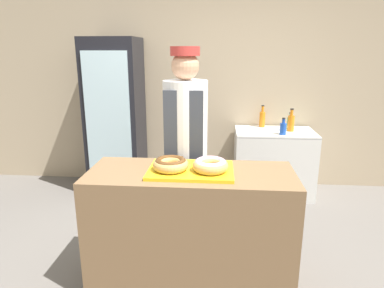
{
  "coord_description": "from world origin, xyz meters",
  "views": [
    {
      "loc": [
        0.2,
        -2.31,
        1.74
      ],
      "look_at": [
        0.0,
        0.1,
        1.08
      ],
      "focal_mm": 32.0,
      "sensor_mm": 36.0,
      "label": 1
    }
  ],
  "objects_px": {
    "serving_tray": "(191,170)",
    "bottle_orange": "(291,122)",
    "donut_chocolate_glaze": "(171,164)",
    "donut_light_glaze": "(210,165)",
    "brownie_back_right": "(208,160)",
    "beverage_fridge": "(116,117)",
    "bottle_orange_b": "(262,119)",
    "bottle_green": "(290,123)",
    "chest_freezer": "(273,162)",
    "baker_person": "(185,145)",
    "brownie_back_left": "(178,159)",
    "bottle_blue": "(283,128)"
  },
  "relations": [
    {
      "from": "bottle_blue",
      "to": "baker_person",
      "type": "bearing_deg",
      "value": -134.57
    },
    {
      "from": "chest_freezer",
      "to": "brownie_back_left",
      "type": "bearing_deg",
      "value": -121.31
    },
    {
      "from": "serving_tray",
      "to": "bottle_orange_b",
      "type": "relative_size",
      "value": 2.19
    },
    {
      "from": "brownie_back_left",
      "to": "chest_freezer",
      "type": "bearing_deg",
      "value": 58.69
    },
    {
      "from": "serving_tray",
      "to": "bottle_blue",
      "type": "relative_size",
      "value": 3.09
    },
    {
      "from": "donut_chocolate_glaze",
      "to": "baker_person",
      "type": "bearing_deg",
      "value": 85.55
    },
    {
      "from": "donut_light_glaze",
      "to": "brownie_back_left",
      "type": "distance_m",
      "value": 0.32
    },
    {
      "from": "bottle_orange_b",
      "to": "donut_light_glaze",
      "type": "bearing_deg",
      "value": -106.32
    },
    {
      "from": "brownie_back_right",
      "to": "beverage_fridge",
      "type": "xyz_separation_m",
      "value": [
        -1.2,
        1.61,
        0.01
      ]
    },
    {
      "from": "donut_chocolate_glaze",
      "to": "beverage_fridge",
      "type": "distance_m",
      "value": 2.03
    },
    {
      "from": "bottle_green",
      "to": "baker_person",
      "type": "bearing_deg",
      "value": -131.0
    },
    {
      "from": "beverage_fridge",
      "to": "chest_freezer",
      "type": "distance_m",
      "value": 2.03
    },
    {
      "from": "donut_light_glaze",
      "to": "beverage_fridge",
      "type": "height_order",
      "value": "beverage_fridge"
    },
    {
      "from": "brownie_back_right",
      "to": "bottle_orange_b",
      "type": "relative_size",
      "value": 0.29
    },
    {
      "from": "donut_light_glaze",
      "to": "baker_person",
      "type": "bearing_deg",
      "value": 111.72
    },
    {
      "from": "bottle_blue",
      "to": "brownie_back_left",
      "type": "bearing_deg",
      "value": -125.98
    },
    {
      "from": "brownie_back_left",
      "to": "chest_freezer",
      "type": "relative_size",
      "value": 0.08
    },
    {
      "from": "serving_tray",
      "to": "beverage_fridge",
      "type": "height_order",
      "value": "beverage_fridge"
    },
    {
      "from": "baker_person",
      "to": "bottle_blue",
      "type": "distance_m",
      "value": 1.45
    },
    {
      "from": "bottle_orange",
      "to": "brownie_back_left",
      "type": "bearing_deg",
      "value": -125.67
    },
    {
      "from": "serving_tray",
      "to": "baker_person",
      "type": "relative_size",
      "value": 0.34
    },
    {
      "from": "donut_chocolate_glaze",
      "to": "brownie_back_left",
      "type": "distance_m",
      "value": 0.2
    },
    {
      "from": "chest_freezer",
      "to": "bottle_blue",
      "type": "relative_size",
      "value": 4.8
    },
    {
      "from": "brownie_back_right",
      "to": "bottle_orange_b",
      "type": "xyz_separation_m",
      "value": [
        0.62,
        1.83,
        -0.03
      ]
    },
    {
      "from": "bottle_green",
      "to": "donut_light_glaze",
      "type": "bearing_deg",
      "value": -115.62
    },
    {
      "from": "bottle_green",
      "to": "donut_chocolate_glaze",
      "type": "bearing_deg",
      "value": -122.04
    },
    {
      "from": "donut_light_glaze",
      "to": "beverage_fridge",
      "type": "distance_m",
      "value": 2.18
    },
    {
      "from": "brownie_back_left",
      "to": "beverage_fridge",
      "type": "distance_m",
      "value": 1.88
    },
    {
      "from": "bottle_blue",
      "to": "bottle_orange_b",
      "type": "height_order",
      "value": "bottle_orange_b"
    },
    {
      "from": "donut_chocolate_glaze",
      "to": "bottle_green",
      "type": "bearing_deg",
      "value": 57.96
    },
    {
      "from": "serving_tray",
      "to": "beverage_fridge",
      "type": "xyz_separation_m",
      "value": [
        -1.09,
        1.76,
        0.04
      ]
    },
    {
      "from": "beverage_fridge",
      "to": "bottle_orange",
      "type": "xyz_separation_m",
      "value": [
        2.13,
        0.01,
        -0.04
      ]
    },
    {
      "from": "donut_light_glaze",
      "to": "brownie_back_right",
      "type": "bearing_deg",
      "value": 97.63
    },
    {
      "from": "donut_light_glaze",
      "to": "bottle_green",
      "type": "height_order",
      "value": "bottle_green"
    },
    {
      "from": "brownie_back_right",
      "to": "baker_person",
      "type": "xyz_separation_m",
      "value": [
        -0.21,
        0.4,
        0.0
      ]
    },
    {
      "from": "beverage_fridge",
      "to": "chest_freezer",
      "type": "height_order",
      "value": "beverage_fridge"
    },
    {
      "from": "baker_person",
      "to": "bottle_orange_b",
      "type": "xyz_separation_m",
      "value": [
        0.83,
        1.43,
        -0.03
      ]
    },
    {
      "from": "chest_freezer",
      "to": "bottle_green",
      "type": "relative_size",
      "value": 4.53
    },
    {
      "from": "donut_light_glaze",
      "to": "bottle_orange",
      "type": "bearing_deg",
      "value": 63.41
    },
    {
      "from": "serving_tray",
      "to": "bottle_orange",
      "type": "distance_m",
      "value": 2.06
    },
    {
      "from": "serving_tray",
      "to": "bottle_orange_b",
      "type": "distance_m",
      "value": 2.11
    },
    {
      "from": "donut_chocolate_glaze",
      "to": "donut_light_glaze",
      "type": "relative_size",
      "value": 1.0
    },
    {
      "from": "baker_person",
      "to": "bottle_green",
      "type": "xyz_separation_m",
      "value": [
        1.16,
        1.33,
        -0.06
      ]
    },
    {
      "from": "serving_tray",
      "to": "bottle_orange_b",
      "type": "height_order",
      "value": "bottle_orange_b"
    },
    {
      "from": "brownie_back_right",
      "to": "beverage_fridge",
      "type": "relative_size",
      "value": 0.04
    },
    {
      "from": "bottle_orange",
      "to": "brownie_back_right",
      "type": "bearing_deg",
      "value": -119.95
    },
    {
      "from": "baker_person",
      "to": "bottle_orange",
      "type": "distance_m",
      "value": 1.67
    },
    {
      "from": "serving_tray",
      "to": "bottle_green",
      "type": "xyz_separation_m",
      "value": [
        1.06,
        1.88,
        -0.03
      ]
    },
    {
      "from": "beverage_fridge",
      "to": "bottle_blue",
      "type": "bearing_deg",
      "value": -4.96
    },
    {
      "from": "donut_light_glaze",
      "to": "beverage_fridge",
      "type": "xyz_separation_m",
      "value": [
        -1.23,
        1.8,
        -0.02
      ]
    }
  ]
}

